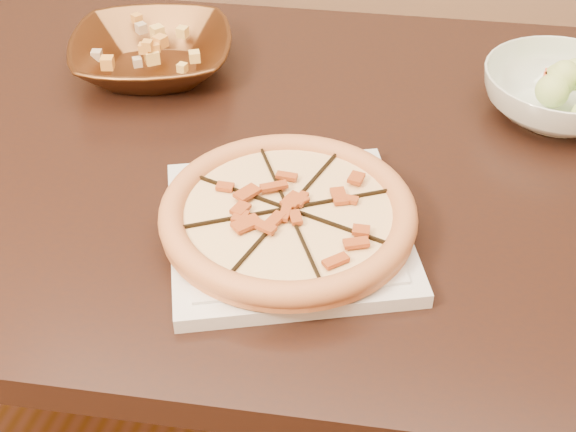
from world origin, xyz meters
name	(u,v)px	position (x,y,z in m)	size (l,w,h in m)	color
dining_table	(256,210)	(0.05, 0.14, 0.64)	(1.38, 0.96, 0.75)	black
plate	(288,229)	(0.14, -0.02, 0.76)	(0.35, 0.35, 0.02)	silver
pizza	(288,213)	(0.14, -0.02, 0.78)	(0.29, 0.29, 0.03)	#E3784A
bronze_bowl	(152,55)	(-0.15, 0.29, 0.78)	(0.24, 0.24, 0.06)	brown
mixed_dish	(148,28)	(-0.15, 0.29, 0.82)	(0.09, 0.11, 0.03)	tan
salad_bowl	(560,93)	(0.43, 0.32, 0.78)	(0.21, 0.21, 0.07)	white
salad	(566,60)	(0.43, 0.32, 0.83)	(0.08, 0.10, 0.04)	#BCDC7D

